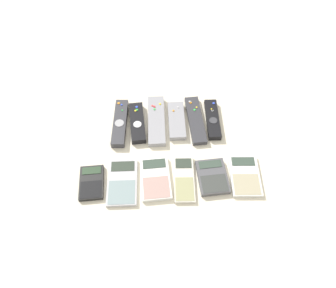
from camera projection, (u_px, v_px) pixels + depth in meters
name	position (u px, v px, depth m)	size (l,w,h in m)	color
ground_plane	(168.00, 153.00, 1.06)	(3.00, 3.00, 0.00)	beige
remote_0	(120.00, 123.00, 1.12)	(0.05, 0.19, 0.03)	#333338
remote_1	(137.00, 123.00, 1.12)	(0.06, 0.17, 0.02)	black
remote_2	(156.00, 120.00, 1.13)	(0.06, 0.21, 0.02)	gray
remote_3	(177.00, 121.00, 1.13)	(0.06, 0.16, 0.02)	gray
remote_4	(195.00, 120.00, 1.13)	(0.06, 0.20, 0.02)	#333338
remote_5	(212.00, 119.00, 1.13)	(0.05, 0.17, 0.02)	black
calculator_0	(92.00, 183.00, 0.99)	(0.08, 0.12, 0.02)	black
calculator_1	(122.00, 182.00, 0.99)	(0.09, 0.16, 0.01)	#B2B2B7
calculator_2	(155.00, 179.00, 1.00)	(0.10, 0.15, 0.02)	silver
calculator_3	(184.00, 179.00, 1.00)	(0.07, 0.16, 0.01)	beige
calculator_4	(212.00, 177.00, 1.00)	(0.10, 0.12, 0.02)	#4C4C51
calculator_5	(245.00, 176.00, 1.01)	(0.10, 0.15, 0.01)	silver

